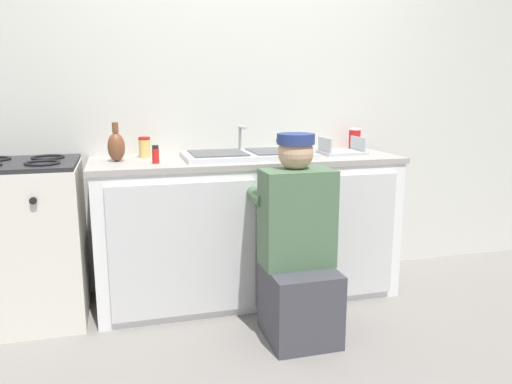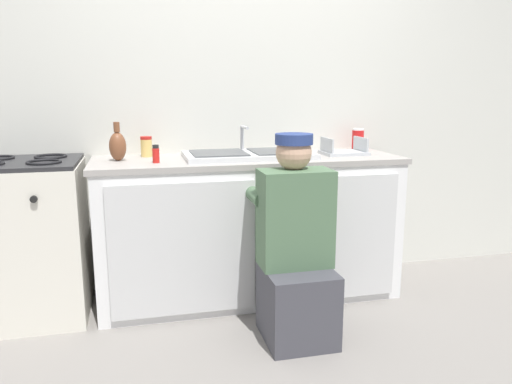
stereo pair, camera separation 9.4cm
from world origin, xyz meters
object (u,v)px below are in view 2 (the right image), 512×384
object	(u,v)px
vase_decorative	(118,146)
sink_double_basin	(248,154)
plumber_person	(296,255)
soda_cup_red	(358,140)
spice_bottle_red	(156,154)
stove_range	(28,240)
dish_rack_tray	(344,151)
condiment_jar	(146,147)

from	to	relation	value
vase_decorative	sink_double_basin	bearing A→B (deg)	-2.28
plumber_person	soda_cup_red	xyz separation A→B (m)	(0.70, 0.79, 0.53)
plumber_person	soda_cup_red	distance (m)	1.18
spice_bottle_red	vase_decorative	xyz separation A→B (m)	(-0.22, 0.14, 0.04)
vase_decorative	soda_cup_red	xyz separation A→B (m)	(1.61, 0.14, -0.01)
spice_bottle_red	stove_range	bearing A→B (deg)	171.76
plumber_person	dish_rack_tray	world-z (taller)	plumber_person
spice_bottle_red	condiment_jar	distance (m)	0.29
soda_cup_red	dish_rack_tray	distance (m)	0.26
dish_rack_tray	condiment_jar	world-z (taller)	condiment_jar
dish_rack_tray	plumber_person	bearing A→B (deg)	-130.67
vase_decorative	dish_rack_tray	size ratio (longest dim) A/B	0.82
vase_decorative	condiment_jar	xyz separation A→B (m)	(0.17, 0.14, -0.03)
soda_cup_red	dish_rack_tray	bearing A→B (deg)	-135.22
spice_bottle_red	dish_rack_tray	xyz separation A→B (m)	(1.21, 0.10, -0.03)
spice_bottle_red	soda_cup_red	world-z (taller)	soda_cup_red
soda_cup_red	condiment_jar	world-z (taller)	soda_cup_red
sink_double_basin	spice_bottle_red	distance (m)	0.59
sink_double_basin	dish_rack_tray	world-z (taller)	sink_double_basin
vase_decorative	soda_cup_red	world-z (taller)	vase_decorative
condiment_jar	soda_cup_red	bearing A→B (deg)	-0.14
dish_rack_tray	soda_cup_red	bearing A→B (deg)	44.78
sink_double_basin	dish_rack_tray	size ratio (longest dim) A/B	2.86
plumber_person	dish_rack_tray	distance (m)	0.93
plumber_person	condiment_jar	xyz separation A→B (m)	(-0.74, 0.79, 0.52)
dish_rack_tray	condiment_jar	distance (m)	1.27
dish_rack_tray	condiment_jar	xyz separation A→B (m)	(-1.26, 0.18, 0.04)
vase_decorative	plumber_person	bearing A→B (deg)	-35.41
stove_range	soda_cup_red	xyz separation A→B (m)	(2.15, 0.17, 0.52)
vase_decorative	soda_cup_red	distance (m)	1.62
soda_cup_red	vase_decorative	bearing A→B (deg)	-175.01
soda_cup_red	plumber_person	bearing A→B (deg)	-131.77
stove_range	plumber_person	bearing A→B (deg)	-22.97
sink_double_basin	soda_cup_red	size ratio (longest dim) A/B	5.26
vase_decorative	dish_rack_tray	distance (m)	1.43
stove_range	soda_cup_red	world-z (taller)	soda_cup_red
stove_range	sink_double_basin	bearing A→B (deg)	0.09
sink_double_basin	soda_cup_red	xyz separation A→B (m)	(0.82, 0.17, 0.06)
sink_double_basin	plumber_person	world-z (taller)	plumber_person
spice_bottle_red	dish_rack_tray	bearing A→B (deg)	4.90
spice_bottle_red	soda_cup_red	xyz separation A→B (m)	(1.39, 0.28, 0.02)
stove_range	spice_bottle_red	distance (m)	0.91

